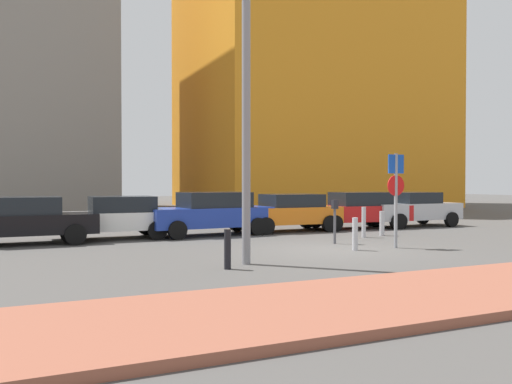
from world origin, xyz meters
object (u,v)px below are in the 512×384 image
object	(u,v)px
parking_meter	(335,215)
traffic_bollard_near	(355,234)
street_lamp	(246,95)
parked_car_blue	(211,213)
parked_car_silver	(411,209)
traffic_bollard_edge	(364,222)
parked_car_red	(358,209)
traffic_bollard_mid	(228,249)
parked_car_orange	(289,212)
traffic_bollard_far	(382,223)
parking_sign_post	(396,189)
parked_car_white	(114,217)
parked_car_black	(22,220)

from	to	relation	value
parking_meter	traffic_bollard_near	world-z (taller)	parking_meter
street_lamp	traffic_bollard_near	xyz separation A→B (m)	(3.78, 1.04, -3.48)
parked_car_blue	parked_car_silver	xyz separation A→B (m)	(9.20, -0.02, -0.05)
parked_car_blue	traffic_bollard_edge	xyz separation A→B (m)	(4.60, -2.91, -0.28)
parked_car_red	traffic_bollard_mid	distance (m)	11.26
parked_car_orange	parked_car_blue	bearing A→B (deg)	-176.85
traffic_bollard_mid	traffic_bollard_far	bearing A→B (deg)	30.28
parked_car_silver	traffic_bollard_edge	bearing A→B (deg)	-147.87
parking_sign_post	street_lamp	distance (m)	5.71
parked_car_orange	parking_sign_post	size ratio (longest dim) A/B	1.46
traffic_bollard_mid	parking_sign_post	bearing A→B (deg)	14.14
parked_car_white	parked_car_red	bearing A→B (deg)	-0.37
parking_sign_post	traffic_bollard_far	world-z (taller)	parking_sign_post
parked_car_white	street_lamp	distance (m)	7.79
parked_car_white	traffic_bollard_near	bearing A→B (deg)	-45.49
parking_sign_post	traffic_bollard_edge	world-z (taller)	parking_sign_post
traffic_bollard_far	traffic_bollard_mid	bearing A→B (deg)	-149.72
parking_meter	traffic_bollard_near	distance (m)	1.66
parking_meter	parked_car_silver	bearing A→B (deg)	31.79
traffic_bollard_edge	parked_car_black	bearing A→B (deg)	166.47
parking_sign_post	traffic_bollard_edge	bearing A→B (deg)	72.35
street_lamp	traffic_bollard_mid	xyz separation A→B (m)	(-0.65, -0.48, -3.50)
parked_car_red	street_lamp	bearing A→B (deg)	-139.57
parked_car_orange	parking_meter	world-z (taller)	parked_car_orange
parked_car_red	street_lamp	size ratio (longest dim) A/B	0.68
parked_car_white	parked_car_blue	world-z (taller)	parked_car_blue
parked_car_red	parking_sign_post	size ratio (longest dim) A/B	1.64
parked_car_black	parked_car_red	distance (m)	12.76
parked_car_silver	parking_sign_post	size ratio (longest dim) A/B	1.56
parked_car_black	traffic_bollard_edge	size ratio (longest dim) A/B	4.21
parking_meter	traffic_bollard_mid	distance (m)	5.69
parked_car_orange	parked_car_red	distance (m)	3.22
parked_car_orange	parking_meter	bearing A→B (deg)	-98.34
parked_car_silver	parked_car_white	bearing A→B (deg)	179.15
parked_car_red	traffic_bollard_near	distance (m)	7.11
parked_car_silver	street_lamp	bearing A→B (deg)	-148.02
parked_car_blue	parked_car_red	world-z (taller)	parked_car_blue
traffic_bollard_near	traffic_bollard_far	world-z (taller)	traffic_bollard_near
parking_meter	street_lamp	xyz separation A→B (m)	(-4.11, -2.60, 3.05)
parked_car_black	parked_car_red	xyz separation A→B (m)	(12.75, 0.41, 0.03)
parked_car_black	parking_meter	world-z (taller)	parked_car_black
parking_sign_post	traffic_bollard_mid	world-z (taller)	parking_sign_post
traffic_bollard_near	parking_sign_post	bearing A→B (deg)	-1.95
parked_car_white	parked_car_red	xyz separation A→B (m)	(9.88, -0.06, 0.03)
traffic_bollard_near	traffic_bollard_edge	xyz separation A→B (m)	(2.27, 2.72, 0.07)
parked_car_silver	traffic_bollard_near	xyz separation A→B (m)	(-6.88, -5.62, -0.31)
parking_meter	traffic_bollard_near	xyz separation A→B (m)	(-0.34, -1.56, -0.43)
parked_car_black	parking_sign_post	distance (m)	11.37
parked_car_black	parked_car_silver	distance (m)	15.45
parking_sign_post	traffic_bollard_edge	distance (m)	3.15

